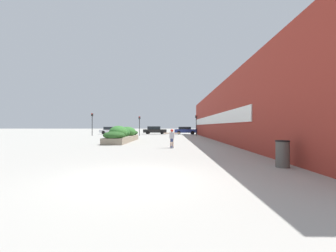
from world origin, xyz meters
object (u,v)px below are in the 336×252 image
object	(u,v)px
skateboard	(172,147)
skateboarder	(172,136)
car_center_left	(111,130)
car_center_right	(185,130)
car_rightmost	(233,130)
traffic_light_far_left	(92,121)
car_leftmost	(155,130)
traffic_light_left	(139,122)
traffic_light_right	(196,122)
trash_bin	(283,154)

from	to	relation	value
skateboard	skateboarder	distance (m)	0.78
car_center_left	car_center_right	bearing A→B (deg)	86.44
car_rightmost	traffic_light_far_left	bearing A→B (deg)	-76.60
car_center_right	car_rightmost	size ratio (longest dim) A/B	1.01
car_leftmost	traffic_light_left	xyz separation A→B (m)	(-1.95, -7.64, 1.39)
car_rightmost	traffic_light_far_left	xyz separation A→B (m)	(-24.90, -5.93, 1.68)
skateboard	car_center_right	xyz separation A→B (m)	(2.56, 27.74, 0.71)
traffic_light_far_left	skateboard	bearing A→B (deg)	-57.65
skateboard	traffic_light_right	size ratio (longest dim) A/B	0.18
trash_bin	car_rightmost	distance (m)	35.18
skateboarder	car_leftmost	bearing A→B (deg)	104.50
car_center_left	car_center_right	distance (m)	14.76
traffic_light_right	car_leftmost	bearing A→B (deg)	136.12
car_center_right	skateboard	bearing A→B (deg)	-5.27
car_center_right	traffic_light_far_left	distance (m)	17.31
traffic_light_left	traffic_light_far_left	xyz separation A→B (m)	(-7.85, -0.15, 0.31)
car_rightmost	traffic_light_left	xyz separation A→B (m)	(-17.05, -5.78, 1.37)
car_leftmost	traffic_light_far_left	distance (m)	12.63
skateboarder	traffic_light_far_left	distance (m)	24.85
skateboard	car_center_left	xyz separation A→B (m)	(-12.17, 28.66, 0.70)
car_leftmost	traffic_light_far_left	world-z (taller)	traffic_light_far_left
car_leftmost	traffic_light_far_left	bearing A→B (deg)	-51.50
skateboard	car_center_right	distance (m)	27.87
skateboard	trash_bin	size ratio (longest dim) A/B	0.60
skateboarder	car_rightmost	distance (m)	29.28
car_center_right	traffic_light_far_left	xyz separation A→B (m)	(-15.82, -6.80, 1.72)
car_rightmost	traffic_light_right	world-z (taller)	traffic_light_right
car_rightmost	traffic_light_far_left	distance (m)	25.65
car_leftmost	car_center_left	distance (m)	8.70
car_rightmost	traffic_light_right	bearing A→B (deg)	-54.92
trash_bin	traffic_light_left	size ratio (longest dim) A/B	0.32
car_center_right	car_rightmost	xyz separation A→B (m)	(9.07, -0.87, 0.05)
skateboarder	car_center_left	size ratio (longest dim) A/B	0.28
car_leftmost	skateboarder	bearing A→B (deg)	6.88
car_center_left	car_center_right	size ratio (longest dim) A/B	1.05
car_center_right	car_rightmost	distance (m)	9.11
car_rightmost	car_center_left	bearing A→B (deg)	-94.29
car_leftmost	traffic_light_right	distance (m)	10.50
traffic_light_right	car_center_left	bearing A→B (deg)	156.25
skateboard	traffic_light_right	bearing A→B (deg)	87.04
car_center_right	traffic_light_right	xyz separation A→B (m)	(1.46, -6.21, 1.54)
car_rightmost	traffic_light_left	size ratio (longest dim) A/B	1.33
skateboarder	car_rightmost	xyz separation A→B (m)	(11.63, 26.88, -0.02)
skateboard	traffic_light_left	xyz separation A→B (m)	(-5.42, 21.10, 2.13)
trash_bin	car_leftmost	world-z (taller)	car_leftmost
trash_bin	traffic_light_left	distance (m)	30.20
car_center_right	traffic_light_left	size ratio (longest dim) A/B	1.34
traffic_light_right	traffic_light_far_left	world-z (taller)	traffic_light_far_left
traffic_light_right	traffic_light_far_left	bearing A→B (deg)	-178.05
car_leftmost	car_rightmost	size ratio (longest dim) A/B	1.08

